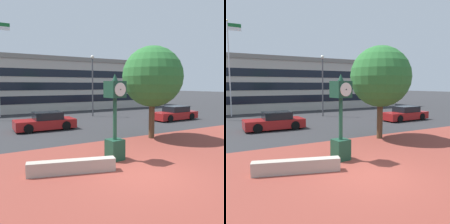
# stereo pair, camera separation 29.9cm
# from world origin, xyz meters

# --- Properties ---
(ground_plane) EXTENTS (200.00, 200.00, 0.00)m
(ground_plane) POSITION_xyz_m (0.00, 0.00, 0.00)
(ground_plane) COLOR #2D2D30
(plaza_brick_paving) EXTENTS (44.00, 9.44, 0.01)m
(plaza_brick_paving) POSITION_xyz_m (0.00, 0.72, 0.00)
(plaza_brick_paving) COLOR brown
(plaza_brick_paving) RESTS_ON ground
(planter_wall) EXTENTS (3.18, 1.29, 0.50)m
(planter_wall) POSITION_xyz_m (-2.24, 1.40, 0.25)
(planter_wall) COLOR #ADA393
(planter_wall) RESTS_ON ground
(street_clock) EXTENTS (0.77, 0.81, 3.70)m
(street_clock) POSITION_xyz_m (-0.05, 2.01, 1.75)
(street_clock) COLOR #19422D
(street_clock) RESTS_ON ground
(plaza_tree) EXTENTS (3.88, 3.61, 5.53)m
(plaza_tree) POSITION_xyz_m (4.31, 4.74, 3.63)
(plaza_tree) COLOR #4C3823
(plaza_tree) RESTS_ON ground
(car_street_near) EXTENTS (4.62, 2.03, 1.28)m
(car_street_near) POSITION_xyz_m (11.01, 9.65, 0.57)
(car_street_near) COLOR maroon
(car_street_near) RESTS_ON ground
(car_street_mid) EXTENTS (4.25, 2.03, 1.28)m
(car_street_mid) POSITION_xyz_m (-0.72, 10.68, 0.57)
(car_street_mid) COLOR maroon
(car_street_mid) RESTS_ON ground
(flagpole_secondary) EXTENTS (1.36, 0.14, 9.63)m
(flagpole_secondary) POSITION_xyz_m (-2.73, 20.08, 5.39)
(flagpole_secondary) COLOR silver
(flagpole_secondary) RESTS_ON ground
(civic_building) EXTENTS (31.98, 12.93, 6.66)m
(civic_building) POSITION_xyz_m (4.98, 28.07, 3.34)
(civic_building) COLOR #B2ADA3
(civic_building) RESTS_ON ground
(street_lamp_post) EXTENTS (0.36, 0.36, 6.22)m
(street_lamp_post) POSITION_xyz_m (5.56, 15.85, 3.84)
(street_lamp_post) COLOR #4C4C51
(street_lamp_post) RESTS_ON ground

